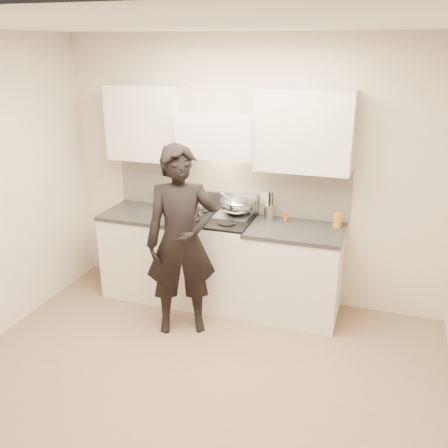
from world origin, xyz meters
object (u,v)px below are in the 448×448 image
(stove, at_px, (215,260))
(counter_right, at_px, (294,272))
(utensil_crock, at_px, (270,211))
(wok, at_px, (237,205))
(person, at_px, (181,242))

(stove, distance_m, counter_right, 0.83)
(counter_right, bearing_deg, utensil_crock, 152.01)
(stove, height_order, counter_right, stove)
(stove, xyz_separation_m, utensil_crock, (0.53, 0.16, 0.53))
(wok, distance_m, utensil_crock, 0.33)
(stove, bearing_deg, person, -100.28)
(person, bearing_deg, utensil_crock, 25.32)
(stove, bearing_deg, utensil_crock, 17.01)
(person, bearing_deg, wok, 42.25)
(counter_right, relative_size, utensil_crock, 3.20)
(counter_right, relative_size, person, 0.52)
(wok, distance_m, person, 0.81)
(wok, relative_size, person, 0.24)
(utensil_crock, xyz_separation_m, person, (-0.64, -0.76, -0.12))
(wok, bearing_deg, utensil_crock, 5.64)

